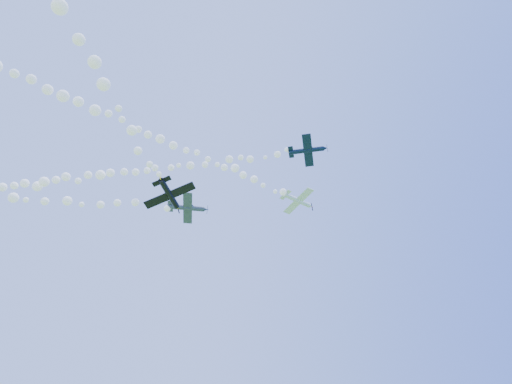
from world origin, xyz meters
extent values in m
cylinder|color=white|center=(16.39, 1.16, 53.97)|extent=(6.06, 3.68, 0.93)
cone|color=white|center=(19.61, 2.36, 53.99)|extent=(1.05, 1.09, 0.85)
cone|color=#C4163E|center=(20.05, 2.52, 54.00)|extent=(0.42, 0.41, 0.30)
cube|color=black|center=(19.94, 2.48, 53.99)|extent=(0.19, 0.37, 2.01)
cube|color=white|center=(16.64, 1.24, 53.84)|extent=(4.20, 7.85, 1.07)
cube|color=white|center=(13.71, 0.17, 54.00)|extent=(1.80, 2.88, 0.41)
cube|color=#C4163E|center=(13.60, 0.20, 54.58)|extent=(1.03, 0.57, 1.28)
sphere|color=black|center=(17.21, 1.52, 54.37)|extent=(1.01, 1.06, 0.85)
cylinder|color=#0B1833|center=(12.17, -15.44, 50.37)|extent=(5.40, 2.57, 0.78)
cone|color=#0B1833|center=(14.88, -16.64, 50.38)|extent=(0.85, 0.90, 0.73)
cone|color=silver|center=(15.26, -16.80, 50.38)|extent=(0.34, 0.33, 0.26)
cube|color=black|center=(15.16, -16.76, 50.38)|extent=(0.14, 0.25, 1.74)
cube|color=#0B1833|center=(12.38, -15.54, 50.26)|extent=(3.97, 6.71, 0.61)
cube|color=#0B1833|center=(9.93, -14.44, 50.40)|extent=(1.67, 2.48, 0.24)
cube|color=silver|center=(9.87, -14.38, 50.90)|extent=(0.85, 0.50, 1.10)
sphere|color=black|center=(12.89, -15.73, 50.71)|extent=(0.88, 0.91, 0.70)
cylinder|color=#3A4154|center=(-4.93, -6.31, 42.47)|extent=(5.50, 0.88, 0.89)
cone|color=#3A4154|center=(-2.00, -6.72, 42.40)|extent=(0.67, 0.74, 0.74)
cone|color=navy|center=(-1.59, -6.78, 42.39)|extent=(0.28, 0.26, 0.26)
cube|color=black|center=(-1.70, -6.76, 42.40)|extent=(0.13, 0.33, 1.73)
cube|color=#3A4154|center=(-4.71, -6.35, 42.36)|extent=(2.28, 6.84, 0.96)
cube|color=#3A4154|center=(-7.37, -5.96, 42.57)|extent=(1.09, 2.45, 0.37)
cube|color=navy|center=(-7.42, -5.89, 43.07)|extent=(0.91, 0.33, 1.11)
sphere|color=black|center=(-4.15, -6.37, 42.80)|extent=(0.76, 0.81, 0.74)
cylinder|color=black|center=(-7.79, -14.97, 37.80)|extent=(1.42, 5.66, 0.81)
cone|color=black|center=(-6.43, -12.25, 37.82)|extent=(0.82, 0.74, 0.75)
cone|color=gold|center=(-6.24, -11.88, 37.82)|extent=(0.29, 0.31, 0.26)
cube|color=black|center=(-6.29, -11.98, 37.82)|extent=(0.68, 0.36, 1.71)
cube|color=black|center=(-7.65, -14.77, 37.70)|extent=(6.47, 4.19, 2.51)
cube|color=black|center=(-8.93, -17.22, 37.83)|extent=(2.42, 1.75, 0.91)
cube|color=gold|center=(-9.12, -17.21, 38.31)|extent=(0.81, 1.00, 1.09)
sphere|color=black|center=(-7.54, -14.20, 38.14)|extent=(1.07, 0.99, 0.87)
camera|label=1|loc=(-7.32, -59.82, 2.00)|focal=30.00mm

